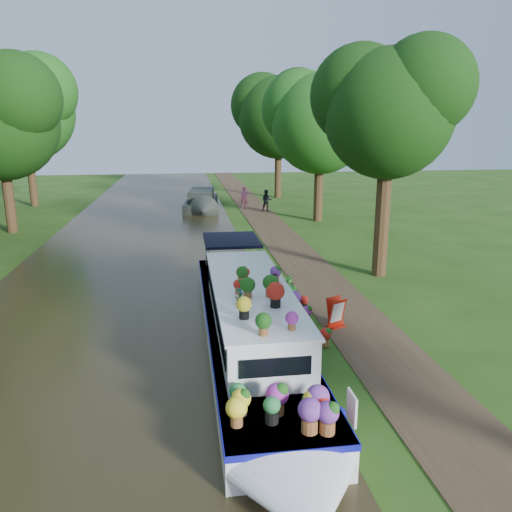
{
  "coord_description": "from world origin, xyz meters",
  "views": [
    {
      "loc": [
        -3.84,
        -15.33,
        5.77
      ],
      "look_at": [
        -1.37,
        1.76,
        1.3
      ],
      "focal_mm": 35.0,
      "sensor_mm": 36.0,
      "label": 1
    }
  ],
  "objects_px": {
    "sandwich_board": "(336,314)",
    "pedestrian_pink": "(244,198)",
    "second_boat": "(201,201)",
    "pedestrian_dark": "(267,200)",
    "plant_boat": "(251,324)"
  },
  "relations": [
    {
      "from": "plant_boat",
      "to": "sandwich_board",
      "type": "distance_m",
      "value": 3.11
    },
    {
      "from": "second_boat",
      "to": "pedestrian_pink",
      "type": "bearing_deg",
      "value": 2.19
    },
    {
      "from": "plant_boat",
      "to": "second_boat",
      "type": "xyz_separation_m",
      "value": [
        -0.36,
        24.27,
        -0.29
      ]
    },
    {
      "from": "sandwich_board",
      "to": "pedestrian_dark",
      "type": "relative_size",
      "value": 0.59
    },
    {
      "from": "pedestrian_dark",
      "to": "sandwich_board",
      "type": "bearing_deg",
      "value": -85.25
    },
    {
      "from": "second_boat",
      "to": "pedestrian_dark",
      "type": "xyz_separation_m",
      "value": [
        4.51,
        -1.73,
        0.21
      ]
    },
    {
      "from": "second_boat",
      "to": "pedestrian_dark",
      "type": "bearing_deg",
      "value": -13.8
    },
    {
      "from": "sandwich_board",
      "to": "pedestrian_dark",
      "type": "distance_m",
      "value": 21.16
    },
    {
      "from": "sandwich_board",
      "to": "pedestrian_pink",
      "type": "height_order",
      "value": "pedestrian_pink"
    },
    {
      "from": "plant_boat",
      "to": "pedestrian_dark",
      "type": "distance_m",
      "value": 22.91
    },
    {
      "from": "plant_boat",
      "to": "pedestrian_pink",
      "type": "relative_size",
      "value": 8.68
    },
    {
      "from": "sandwich_board",
      "to": "pedestrian_pink",
      "type": "bearing_deg",
      "value": 65.2
    },
    {
      "from": "second_boat",
      "to": "sandwich_board",
      "type": "height_order",
      "value": "second_boat"
    },
    {
      "from": "second_boat",
      "to": "sandwich_board",
      "type": "distance_m",
      "value": 23.05
    },
    {
      "from": "plant_boat",
      "to": "sandwich_board",
      "type": "height_order",
      "value": "plant_boat"
    }
  ]
}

